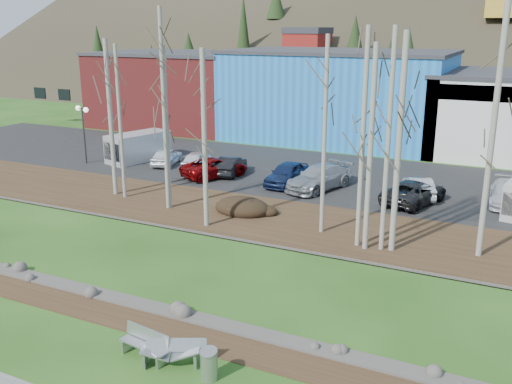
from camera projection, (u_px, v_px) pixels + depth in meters
The scene contains 35 objects.
ground at pixel (138, 359), 18.63m from camera, with size 200.00×200.00×0.00m, color #1F4714.
dirt_strip at pixel (174, 329), 20.44m from camera, with size 80.00×1.80×0.03m, color #382616.
near_bank_rocks at pixel (189, 317), 21.31m from camera, with size 80.00×0.80×0.50m, color #47423D, non-canonical shape.
river at pixel (239, 276), 24.85m from camera, with size 80.00×8.00×0.90m, color #101D30, non-canonical shape.
far_bank_rocks at pixel (277, 245), 28.38m from camera, with size 80.00×0.80×0.46m, color #47423D, non-canonical shape.
far_bank at pixel (301, 224), 31.12m from camera, with size 80.00×7.00×0.15m, color #382616.
parking_lot at pixel (356, 179), 40.19m from camera, with size 80.00×14.00×0.14m, color black.
building_brick at pixel (178, 89), 61.26m from camera, with size 16.32×12.24×7.80m.
building_blue at pixel (338, 95), 53.64m from camera, with size 20.40×12.24×8.30m.
bench_intact at pixel (146, 344), 18.67m from camera, with size 1.95×0.83×0.94m.
bench_damaged at pixel (172, 352), 18.25m from camera, with size 2.00×1.40×0.86m.
litter_bin at pixel (209, 366), 17.49m from camera, with size 0.53×0.53×0.92m, color #A7A9AB.
dirt_mound at pixel (242, 207), 32.75m from camera, with size 3.32×2.34×0.65m, color black.
birch_0 at pixel (111, 119), 35.07m from camera, with size 0.28×0.28×9.62m.
birch_1 at pixel (120, 123), 34.49m from camera, with size 0.22×0.22×9.33m.
birch_2 at pixel (166, 129), 32.44m from camera, with size 0.31×0.31×9.30m.
birch_3 at pixel (164, 112), 32.04m from camera, with size 0.23×0.23×11.36m.
birch_4 at pixel (204, 140), 29.40m from camera, with size 0.26×0.26×9.29m.
birch_5 at pixel (324, 137), 28.35m from camera, with size 0.22×0.22×9.97m.
birch_6 at pixel (388, 143), 25.97m from camera, with size 0.23×0.23×10.38m.
birch_7 at pixel (399, 146), 25.90m from camera, with size 0.28×0.28×10.17m.
birch_8 at pixel (370, 150), 26.18m from camera, with size 0.25×0.25×9.66m.
birch_9 at pixel (493, 127), 24.97m from camera, with size 0.27×0.27×12.16m.
birch_10 at pixel (363, 141), 26.46m from camera, with size 0.23×0.23×10.38m.
street_lamp at pixel (83, 119), 43.58m from camera, with size 1.59×0.88×4.43m.
car_0 at pixel (197, 160), 42.79m from camera, with size 1.53×3.80×1.30m, color white.
car_1 at pixel (230, 165), 41.04m from camera, with size 1.39×3.98×1.31m, color black.
car_2 at pixel (215, 167), 40.37m from camera, with size 2.27×4.93×1.37m, color maroon.
car_3 at pixel (319, 178), 37.29m from camera, with size 2.18×5.36×1.56m, color #A3A8AC.
car_4 at pixel (287, 174), 38.36m from camera, with size 1.78×4.43×1.51m, color navy.
car_5 at pixel (419, 187), 35.55m from camera, with size 1.37×3.92×1.29m, color silver.
car_6 at pixel (414, 192), 34.34m from camera, with size 2.34×5.06×1.41m, color #272829.
car_7 at pixel (507, 193), 34.15m from camera, with size 1.90×4.68×1.36m, color silver.
car_8 at pixel (167, 156), 43.92m from camera, with size 1.53×3.80×1.30m, color white.
van_grey at pixel (136, 147), 44.98m from camera, with size 3.40×5.41×2.20m.
Camera 1 is at (10.63, -13.00, 10.51)m, focal length 40.00 mm.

